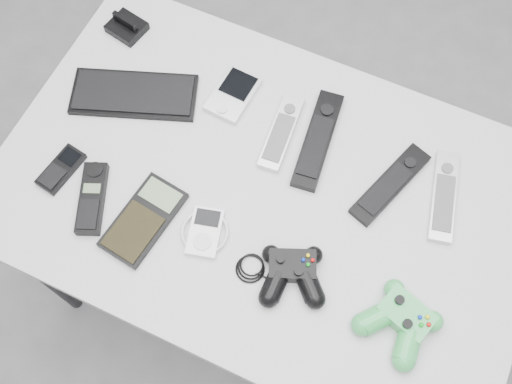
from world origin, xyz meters
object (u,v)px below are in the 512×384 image
at_px(desk, 265,202).
at_px(remote_silver_b, 444,196).
at_px(mobile_phone, 61,169).
at_px(cordless_handset, 92,198).
at_px(controller_black, 292,272).
at_px(pda, 233,94).
at_px(remote_black_b, 390,184).
at_px(controller_green, 401,320).
at_px(pda_keyboard, 134,94).
at_px(calculator, 144,220).
at_px(mp3_player, 205,232).
at_px(remote_black_a, 318,139).
at_px(remote_silver_a, 281,132).

height_order(desk, remote_silver_b, remote_silver_b).
distance_m(remote_silver_b, mobile_phone, 0.80).
xyz_separation_m(cordless_handset, controller_black, (0.44, 0.03, 0.01)).
height_order(pda, cordless_handset, cordless_handset).
relative_size(remote_silver_b, controller_black, 0.93).
bearing_deg(remote_black_b, desk, -134.41).
bearing_deg(remote_black_b, controller_green, -47.89).
bearing_deg(controller_black, remote_silver_b, 29.24).
distance_m(pda_keyboard, calculator, 0.30).
distance_m(remote_black_b, mp3_player, 0.40).
bearing_deg(pda_keyboard, desk, -34.03).
xyz_separation_m(pda, controller_black, (0.28, -0.32, 0.01)).
height_order(pda, calculator, pda).
bearing_deg(pda, pda_keyboard, -152.15).
relative_size(desk, remote_black_a, 4.73).
bearing_deg(remote_silver_a, remote_silver_b, -4.77).
height_order(desk, cordless_handset, cordless_handset).
relative_size(pda_keyboard, controller_black, 1.27).
bearing_deg(remote_silver_b, cordless_handset, -167.38).
distance_m(pda_keyboard, controller_green, 0.74).
bearing_deg(calculator, mp3_player, 20.09).
relative_size(desk, calculator, 5.98).
bearing_deg(remote_silver_b, pda_keyboard, 171.61).
bearing_deg(remote_silver_b, remote_black_b, 178.08).
xyz_separation_m(remote_black_b, remote_silver_b, (0.11, 0.02, 0.00)).
height_order(calculator, mp3_player, same).
xyz_separation_m(desk, remote_silver_a, (-0.02, 0.13, 0.08)).
distance_m(desk, remote_black_b, 0.27).
bearing_deg(pda, mp3_player, -70.75).
bearing_deg(remote_silver_b, mobile_phone, -172.28).
xyz_separation_m(remote_silver_a, remote_black_b, (0.26, -0.02, -0.00)).
relative_size(mobile_phone, mp3_player, 1.06).
height_order(pda, remote_silver_b, same).
relative_size(mp3_player, controller_black, 0.47).
bearing_deg(controller_green, remote_black_b, 130.85).
relative_size(remote_silver_b, mobile_phone, 1.85).
height_order(pda_keyboard, calculator, calculator).
xyz_separation_m(desk, remote_silver_b, (0.34, 0.14, 0.08)).
distance_m(pda, remote_black_b, 0.40).
distance_m(desk, calculator, 0.27).
bearing_deg(remote_black_a, mobile_phone, -154.79).
xyz_separation_m(remote_black_b, controller_green, (0.11, -0.26, 0.01)).
bearing_deg(controller_black, mobile_phone, 156.51).
relative_size(remote_silver_a, mp3_player, 1.82).
relative_size(pda_keyboard, mobile_phone, 2.53).
bearing_deg(calculator, controller_green, 9.69).
distance_m(pda, controller_green, 0.60).
distance_m(remote_black_b, controller_green, 0.29).
distance_m(desk, mp3_player, 0.17).
relative_size(cordless_handset, controller_green, 1.05).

